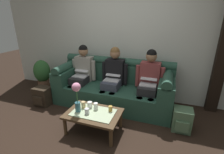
% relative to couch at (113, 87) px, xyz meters
% --- Properties ---
extents(ground_plane, '(14.00, 14.00, 0.00)m').
position_rel_couch_xyz_m(ground_plane, '(0.00, -1.17, -0.37)').
color(ground_plane, black).
extents(back_wall_patterned, '(6.00, 0.12, 2.90)m').
position_rel_couch_xyz_m(back_wall_patterned, '(0.00, 0.53, 1.08)').
color(back_wall_patterned, silver).
rests_on(back_wall_patterned, ground_plane).
extents(couch, '(2.42, 0.88, 0.96)m').
position_rel_couch_xyz_m(couch, '(0.00, 0.00, 0.00)').
color(couch, '#234738').
rests_on(couch, ground_plane).
extents(person_left, '(0.56, 0.67, 1.22)m').
position_rel_couch_xyz_m(person_left, '(-0.73, -0.00, 0.29)').
color(person_left, '#232326').
rests_on(person_left, ground_plane).
extents(person_middle, '(0.56, 0.67, 1.22)m').
position_rel_couch_xyz_m(person_middle, '(0.00, -0.00, 0.29)').
color(person_middle, '#383D4C').
rests_on(person_middle, ground_plane).
extents(person_right, '(0.56, 0.67, 1.22)m').
position_rel_couch_xyz_m(person_right, '(0.73, -0.00, 0.29)').
color(person_right, '#232326').
rests_on(person_right, ground_plane).
extents(coffee_table, '(0.88, 0.59, 0.35)m').
position_rel_couch_xyz_m(coffee_table, '(0.00, -1.00, -0.07)').
color(coffee_table, '#47331E').
rests_on(coffee_table, ground_plane).
extents(flower_vase, '(0.14, 0.14, 0.50)m').
position_rel_couch_xyz_m(flower_vase, '(-0.25, -1.05, 0.30)').
color(flower_vase, '#336672').
rests_on(flower_vase, coffee_table).
extents(cup_near_left, '(0.07, 0.07, 0.11)m').
position_rel_couch_xyz_m(cup_near_left, '(-0.00, -0.90, 0.04)').
color(cup_near_left, white).
rests_on(cup_near_left, coffee_table).
extents(cup_near_right, '(0.07, 0.07, 0.11)m').
position_rel_couch_xyz_m(cup_near_right, '(-0.22, -0.93, 0.04)').
color(cup_near_right, '#DBB77A').
rests_on(cup_near_right, coffee_table).
extents(cup_far_center, '(0.08, 0.08, 0.10)m').
position_rel_couch_xyz_m(cup_far_center, '(-0.12, -0.88, 0.04)').
color(cup_far_center, white).
rests_on(cup_far_center, coffee_table).
extents(cup_far_left, '(0.07, 0.07, 0.09)m').
position_rel_couch_xyz_m(cup_far_left, '(0.25, -0.87, 0.03)').
color(cup_far_left, gold).
rests_on(cup_far_left, coffee_table).
extents(cup_far_right, '(0.07, 0.07, 0.09)m').
position_rel_couch_xyz_m(cup_far_right, '(-0.08, -1.07, 0.03)').
color(cup_far_right, silver).
rests_on(cup_far_right, coffee_table).
extents(backpack_right, '(0.30, 0.30, 0.39)m').
position_rel_couch_xyz_m(backpack_right, '(1.37, -0.50, -0.17)').
color(backpack_right, '#4C6B4C').
rests_on(backpack_right, ground_plane).
extents(backpack_left, '(0.34, 0.32, 0.39)m').
position_rel_couch_xyz_m(backpack_left, '(-1.40, -0.57, -0.18)').
color(backpack_left, '#2D2319').
rests_on(backpack_left, ground_plane).
extents(potted_plant, '(0.40, 0.40, 0.78)m').
position_rel_couch_xyz_m(potted_plant, '(-1.92, 0.07, 0.06)').
color(potted_plant, brown).
rests_on(potted_plant, ground_plane).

